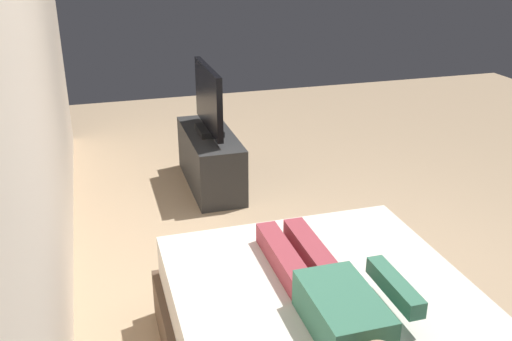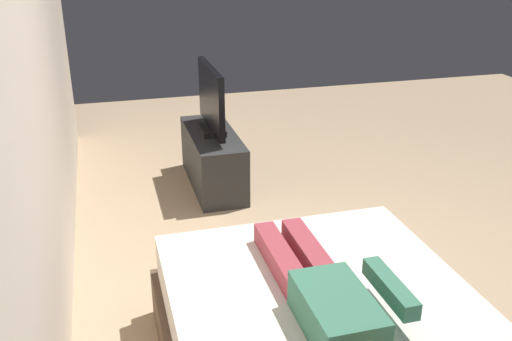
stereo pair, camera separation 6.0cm
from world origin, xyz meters
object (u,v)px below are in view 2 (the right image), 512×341
Objects in this scene: remote at (392,279)px; person at (328,297)px; tv at (211,101)px; tv_stand at (213,159)px.

person is at bearing 110.47° from remote.
remote is 0.17× the size of tv.
tv reaches higher than tv_stand.
remote is 2.61m from tv_stand.
tv_stand is 0.53m from tv.
person is at bearing 179.64° from tv_stand.
tv_stand is at bearing 8.61° from remote.
tv_stand is at bearing -0.36° from person.
tv is at bearing -0.36° from person.
person is 1.43× the size of tv.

